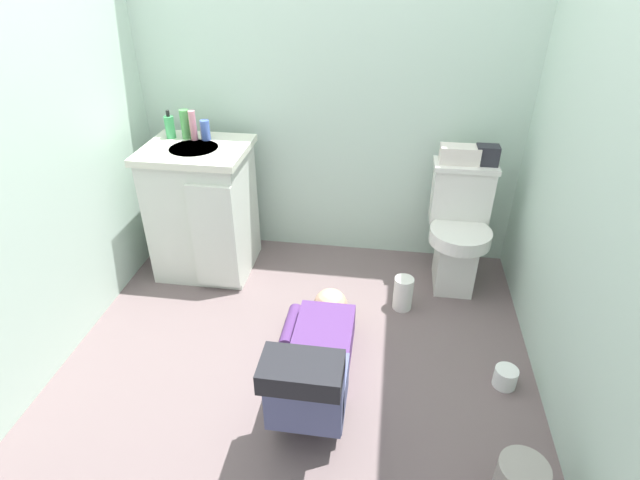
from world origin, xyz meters
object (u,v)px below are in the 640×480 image
(faucet, at_px, (202,130))
(toiletry_bag, at_px, (487,155))
(vanity_cabinet, at_px, (203,209))
(person_plumber, at_px, (315,360))
(tissue_box, at_px, (460,154))
(soap_dispenser, at_px, (170,127))
(bottle_blue, at_px, (205,130))
(paper_towel_roll, at_px, (403,293))
(toilet_paper_roll, at_px, (505,377))
(toilet, at_px, (458,229))
(bottle_pink, at_px, (193,125))
(bottle_green, at_px, (185,124))

(faucet, xyz_separation_m, toiletry_bag, (1.65, 0.01, -0.06))
(vanity_cabinet, height_order, person_plumber, vanity_cabinet)
(vanity_cabinet, bearing_deg, tissue_box, 5.92)
(soap_dispenser, relative_size, bottle_blue, 1.42)
(paper_towel_roll, bearing_deg, toilet_paper_roll, -46.90)
(toilet, height_order, toiletry_bag, toiletry_bag)
(tissue_box, bearing_deg, bottle_blue, -178.81)
(soap_dispenser, bearing_deg, bottle_pink, -4.18)
(toilet, height_order, bottle_green, bottle_green)
(vanity_cabinet, height_order, bottle_green, bottle_green)
(soap_dispenser, bearing_deg, paper_towel_roll, -14.83)
(soap_dispenser, height_order, bottle_blue, soap_dispenser)
(vanity_cabinet, bearing_deg, paper_towel_roll, -11.57)
(faucet, height_order, paper_towel_roll, faucet)
(bottle_blue, bearing_deg, person_plumber, -52.24)
(toiletry_bag, relative_size, bottle_blue, 1.06)
(faucet, distance_m, soap_dispenser, 0.19)
(faucet, xyz_separation_m, tissue_box, (1.50, 0.01, -0.07))
(toiletry_bag, height_order, soap_dispenser, soap_dispenser)
(toiletry_bag, distance_m, bottle_green, 1.75)
(vanity_cabinet, height_order, bottle_pink, bottle_pink)
(toilet, relative_size, toilet_paper_roll, 6.82)
(bottle_blue, relative_size, toilet_paper_roll, 1.06)
(faucet, relative_size, soap_dispenser, 0.60)
(toiletry_bag, bearing_deg, soap_dispenser, -179.08)
(toiletry_bag, bearing_deg, paper_towel_roll, -134.65)
(faucet, height_order, tissue_box, faucet)
(paper_towel_roll, bearing_deg, bottle_blue, 162.70)
(toilet, xyz_separation_m, bottle_green, (-1.64, 0.07, 0.54))
(tissue_box, height_order, paper_towel_roll, tissue_box)
(soap_dispenser, bearing_deg, toilet, -2.01)
(toilet_paper_roll, bearing_deg, person_plumber, -170.69)
(bottle_pink, relative_size, bottle_blue, 1.48)
(tissue_box, bearing_deg, paper_towel_roll, -121.88)
(tissue_box, bearing_deg, toilet, -63.57)
(tissue_box, distance_m, bottle_green, 1.60)
(vanity_cabinet, bearing_deg, toilet, 2.41)
(tissue_box, xyz_separation_m, bottle_pink, (-1.54, -0.04, 0.11))
(faucet, bearing_deg, toilet, -3.00)
(faucet, bearing_deg, toiletry_bag, 0.33)
(soap_dispenser, distance_m, paper_towel_roll, 1.68)
(bottle_pink, distance_m, bottle_blue, 0.07)
(toilet, relative_size, faucet, 7.50)
(faucet, bearing_deg, bottle_blue, -36.66)
(bottle_blue, bearing_deg, vanity_cabinet, -101.33)
(vanity_cabinet, xyz_separation_m, toilet_paper_roll, (1.73, -0.78, -0.37))
(person_plumber, relative_size, tissue_box, 4.84)
(bottle_green, distance_m, toilet_paper_roll, 2.22)
(bottle_pink, bearing_deg, vanity_cabinet, -69.26)
(bottle_green, height_order, bottle_pink, bottle_pink)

